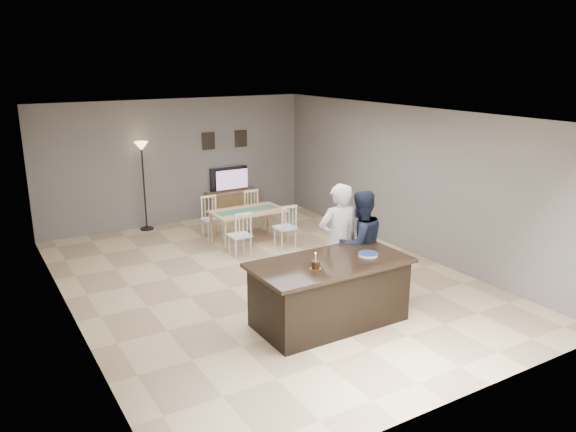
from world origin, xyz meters
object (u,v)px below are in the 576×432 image
birthday_cake (315,265)px  dining_table (248,216)px  television (231,179)px  floor_lamp (142,162)px  kitchen_island (329,292)px  woman (338,241)px  tv_console (233,204)px  plate_stack (368,254)px  man (360,244)px

birthday_cake → dining_table: bearing=76.0°
television → floor_lamp: floor_lamp is taller
birthday_cake → kitchen_island: bearing=21.9°
woman → birthday_cake: bearing=48.3°
woman → floor_lamp: (-1.44, 4.92, 0.57)m
tv_console → birthday_cake: (-1.52, -5.70, 0.65)m
woman → kitchen_island: bearing=55.3°
woman → floor_lamp: floor_lamp is taller
kitchen_island → plate_stack: plate_stack is taller
television → birthday_cake: 5.97m
kitchen_island → man: size_ratio=1.31×
man → dining_table: size_ratio=1.04×
kitchen_island → plate_stack: bearing=-9.6°
kitchen_island → floor_lamp: floor_lamp is taller
kitchen_island → birthday_cake: size_ratio=9.62×
kitchen_island → dining_table: bearing=80.3°
kitchen_island → tv_console: size_ratio=1.79×
kitchen_island → television: size_ratio=2.35×
tv_console → birthday_cake: birthday_cake is taller
kitchen_island → floor_lamp: (-0.81, 5.59, 1.00)m
plate_stack → kitchen_island: bearing=170.4°
kitchen_island → television: bearing=78.0°
plate_stack → floor_lamp: (-1.38, 5.69, 0.53)m
television → woman: size_ratio=0.52×
tv_console → woman: bearing=-96.7°
tv_console → woman: size_ratio=0.68×
man → television: bearing=-90.4°
man → birthday_cake: bearing=30.9°
man → birthday_cake: 1.44m
birthday_cake → floor_lamp: size_ratio=0.12×
television → woman: (-0.58, -4.97, 0.02)m
television → tv_console: bearing=90.0°
birthday_cake → plate_stack: (0.89, 0.03, -0.03)m
television → floor_lamp: size_ratio=0.49×
tv_console → birthday_cake: bearing=-105.0°
kitchen_island → woman: (0.62, 0.67, 0.43)m
man → birthday_cake: size_ratio=7.36×
birthday_cake → dining_table: (0.95, 3.82, -0.41)m
kitchen_island → man: (0.94, 0.55, 0.37)m
tv_console → floor_lamp: bearing=179.4°
television → woman: bearing=83.4°
dining_table → floor_lamp: (-1.45, 1.90, 0.91)m
woman → dining_table: 3.03m
man → floor_lamp: 5.37m
kitchen_island → birthday_cake: (-0.32, -0.13, 0.50)m
dining_table → floor_lamp: bearing=127.0°
television → plate_stack: (-0.63, -5.74, 0.06)m
television → kitchen_island: bearing=78.0°
tv_console → kitchen_island: bearing=-102.2°
tv_console → plate_stack: size_ratio=4.43×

